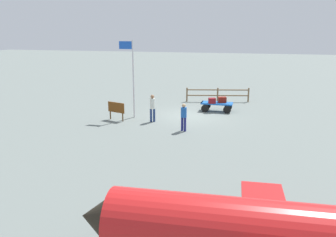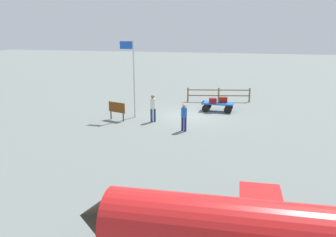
% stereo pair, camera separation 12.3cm
% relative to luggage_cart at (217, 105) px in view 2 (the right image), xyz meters
% --- Properties ---
extents(ground_plane, '(120.00, 120.00, 0.00)m').
position_rel_luggage_cart_xyz_m(ground_plane, '(1.56, 1.63, -0.45)').
color(ground_plane, slate).
extents(luggage_cart, '(2.20, 1.11, 0.63)m').
position_rel_luggage_cart_xyz_m(luggage_cart, '(0.00, 0.00, 0.00)').
color(luggage_cart, blue).
rests_on(luggage_cart, ground).
extents(suitcase_dark, '(0.63, 0.48, 0.39)m').
position_rel_luggage_cart_xyz_m(suitcase_dark, '(-0.37, -0.11, 0.37)').
color(suitcase_dark, maroon).
rests_on(suitcase_dark, luggage_cart).
extents(suitcase_olive, '(0.56, 0.49, 0.36)m').
position_rel_luggage_cart_xyz_m(suitcase_olive, '(0.30, 0.29, 0.36)').
color(suitcase_olive, maroon).
rests_on(suitcase_olive, luggage_cart).
extents(worker_lead, '(0.42, 0.42, 1.72)m').
position_rel_luggage_cart_xyz_m(worker_lead, '(3.61, 3.73, 0.53)').
color(worker_lead, navy).
rests_on(worker_lead, ground).
extents(worker_trailing, '(0.44, 0.44, 1.59)m').
position_rel_luggage_cart_xyz_m(worker_trailing, '(1.35, 5.25, 0.47)').
color(worker_trailing, navy).
rests_on(worker_trailing, ground).
extents(airplane_near, '(8.13, 4.62, 3.21)m').
position_rel_luggage_cart_xyz_m(airplane_near, '(-2.43, 16.66, 0.78)').
color(airplane_near, red).
rests_on(airplane_near, ground).
extents(flagpole, '(0.94, 0.10, 4.98)m').
position_rel_luggage_cart_xyz_m(flagpole, '(5.18, 2.91, 2.46)').
color(flagpole, silver).
rests_on(flagpole, ground).
extents(signboard, '(1.23, 0.47, 1.16)m').
position_rel_luggage_cart_xyz_m(signboard, '(5.94, 3.92, 0.32)').
color(signboard, '#4C3319').
rests_on(signboard, ground).
extents(wooden_fence, '(4.88, 1.11, 1.12)m').
position_rel_luggage_cart_xyz_m(wooden_fence, '(0.24, -3.25, 0.20)').
color(wooden_fence, brown).
rests_on(wooden_fence, ground).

